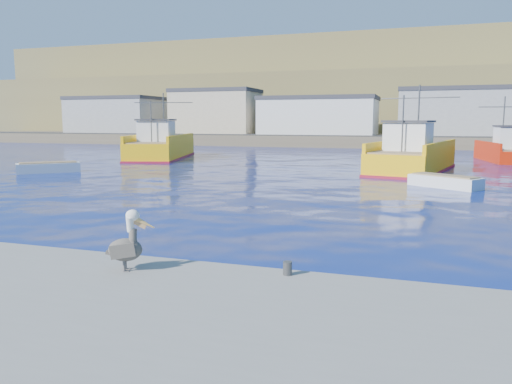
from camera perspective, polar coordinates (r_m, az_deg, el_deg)
ground at (r=15.24m, az=-4.18°, el=-6.48°), size 260.00×260.00×0.00m
dock_bollards at (r=11.84m, az=-7.80°, el=-7.58°), size 36.20×0.20×0.30m
far_shore at (r=123.07m, az=15.74°, el=10.25°), size 200.00×81.00×24.00m
trawler_yellow_a at (r=52.59m, az=-10.82°, el=5.09°), size 8.02×14.32×6.81m
trawler_yellow_b at (r=39.89m, az=17.43°, el=3.84°), size 6.78×13.12×6.67m
boat_orange at (r=53.06m, az=26.61°, el=4.28°), size 4.73×9.28×6.16m
skiff_left at (r=40.46m, az=-22.64°, el=2.51°), size 4.24×4.16×0.96m
skiff_mid at (r=30.93m, az=20.76°, el=1.01°), size 4.18×3.48×0.89m
pelican at (r=11.59m, az=-14.54°, el=-5.84°), size 1.10×0.71×1.39m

